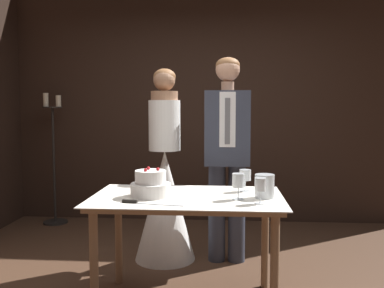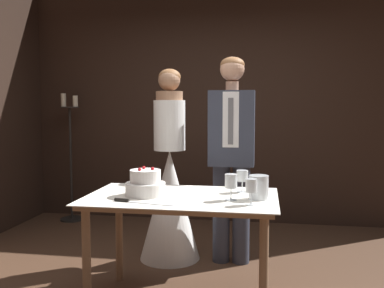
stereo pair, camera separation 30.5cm
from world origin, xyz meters
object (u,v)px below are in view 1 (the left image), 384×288
object	(u,v)px
tiered_cake	(151,185)
hurricane_candle	(265,187)
cake_table	(187,209)
wine_glass_middle	(260,185)
wine_glass_far	(238,182)
bride	(165,191)
cake_knife	(141,202)
groom	(227,149)
candle_stand	(54,163)
wine_glass_near	(245,176)

from	to	relation	value
tiered_cake	hurricane_candle	distance (m)	0.77
cake_table	wine_glass_middle	xyz separation A→B (m)	(0.48, -0.19, 0.21)
wine_glass_far	bride	distance (m)	1.15
cake_knife	bride	size ratio (longest dim) A/B	0.24
groom	candle_stand	distance (m)	2.32
cake_knife	wine_glass_far	xyz separation A→B (m)	(0.62, 0.17, 0.11)
cake_knife	hurricane_candle	size ratio (longest dim) A/B	2.55
wine_glass_near	cake_table	bearing A→B (deg)	-153.39
wine_glass_near	bride	bearing A→B (deg)	135.96
wine_glass_far	hurricane_candle	distance (m)	0.19
cake_table	wine_glass_far	size ratio (longest dim) A/B	7.54
wine_glass_middle	hurricane_candle	bearing A→B (deg)	76.18
tiered_cake	candle_stand	size ratio (longest dim) A/B	0.18
groom	candle_stand	size ratio (longest dim) A/B	1.17
groom	wine_glass_middle	bearing A→B (deg)	-79.02
wine_glass_middle	bride	world-z (taller)	bride
wine_glass_middle	hurricane_candle	size ratio (longest dim) A/B	1.03
hurricane_candle	tiered_cake	bearing A→B (deg)	-179.39
tiered_cake	wine_glass_near	size ratio (longest dim) A/B	1.74
wine_glass_near	wine_glass_far	bearing A→B (deg)	-101.76
wine_glass_near	wine_glass_middle	distance (m)	0.40
tiered_cake	candle_stand	distance (m)	2.49
cake_table	groom	world-z (taller)	groom
cake_table	hurricane_candle	xyz separation A→B (m)	(0.52, -0.02, 0.17)
tiered_cake	groom	xyz separation A→B (m)	(0.53, 0.88, 0.17)
wine_glass_middle	wine_glass_far	xyz separation A→B (m)	(-0.13, 0.11, 0.00)
cake_table	groom	bearing A→B (deg)	72.17
wine_glass_middle	hurricane_candle	world-z (taller)	wine_glass_middle
cake_table	wine_glass_near	bearing A→B (deg)	26.61
wine_glass_near	hurricane_candle	bearing A→B (deg)	-61.28
cake_knife	hurricane_candle	bearing A→B (deg)	26.31
groom	wine_glass_far	bearing A→B (deg)	-85.78
wine_glass_far	bride	world-z (taller)	bride
cake_knife	hurricane_candle	xyz separation A→B (m)	(0.80, 0.24, 0.07)
wine_glass_near	hurricane_candle	distance (m)	0.25
wine_glass_far	wine_glass_middle	bearing A→B (deg)	-40.27
wine_glass_near	wine_glass_far	distance (m)	0.29
tiered_cake	wine_glass_middle	distance (m)	0.75
cake_knife	wine_glass_near	world-z (taller)	wine_glass_near
hurricane_candle	candle_stand	world-z (taller)	candle_stand
wine_glass_near	wine_glass_middle	xyz separation A→B (m)	(0.08, -0.39, 0.00)
cake_table	groom	distance (m)	0.96
hurricane_candle	candle_stand	size ratio (longest dim) A/B	0.10
cake_knife	hurricane_candle	distance (m)	0.83
bride	candle_stand	bearing A→B (deg)	143.21
wine_glass_far	wine_glass_near	bearing A→B (deg)	78.24
wine_glass_near	wine_glass_far	xyz separation A→B (m)	(-0.06, -0.28, 0.00)
tiered_cake	wine_glass_middle	bearing A→B (deg)	-12.92
tiered_cake	hurricane_candle	size ratio (longest dim) A/B	1.73
cake_knife	wine_glass_middle	size ratio (longest dim) A/B	2.48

